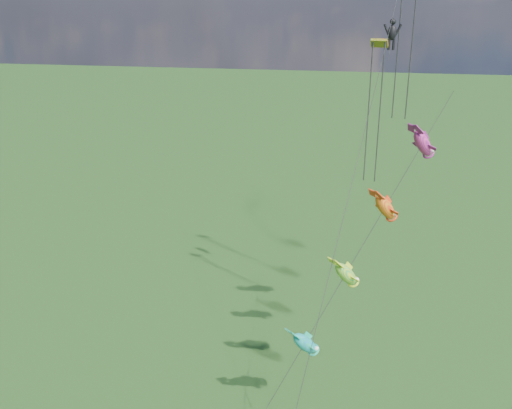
# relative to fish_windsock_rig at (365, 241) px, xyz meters

# --- Properties ---
(fish_windsock_rig) EXTENTS (10.45, 12.22, 16.97)m
(fish_windsock_rig) POSITION_rel_fish_windsock_rig_xyz_m (0.00, 0.00, 0.00)
(fish_windsock_rig) COLOR brown
(fish_windsock_rig) RESTS_ON ground
(parafoil_rig) EXTENTS (6.16, 16.85, 26.09)m
(parafoil_rig) POSITION_rel_fish_windsock_rig_xyz_m (0.81, 6.45, 9.63)
(parafoil_rig) COLOR brown
(parafoil_rig) RESTS_ON ground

